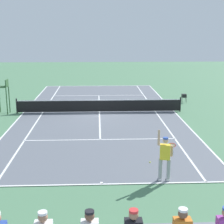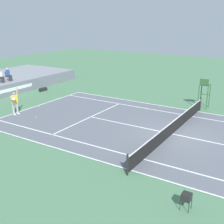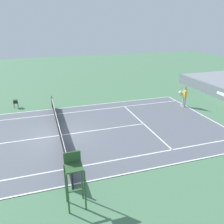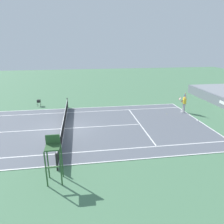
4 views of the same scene
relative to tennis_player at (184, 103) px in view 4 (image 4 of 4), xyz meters
The scene contains 7 objects.
ground_plane 11.94m from the tennis_player, 77.90° to the right, with size 80.00×80.00×0.00m, color #4C7A56.
court 11.94m from the tennis_player, 77.90° to the right, with size 11.08×23.88×0.03m.
net 11.91m from the tennis_player, 77.90° to the right, with size 11.98×0.10×1.07m.
tennis_player is the anchor object (origin of this frame).
tennis_ball 2.11m from the tennis_player, 81.36° to the right, with size 0.07×0.07×0.07m, color #D1E533.
umpire_chair 14.91m from the tennis_player, 51.36° to the right, with size 0.77×0.77×2.44m.
ball_hopper 15.49m from the tennis_player, 107.01° to the right, with size 0.36×0.36×0.70m.
Camera 4 is at (16.18, 1.48, 6.74)m, focal length 33.44 mm.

